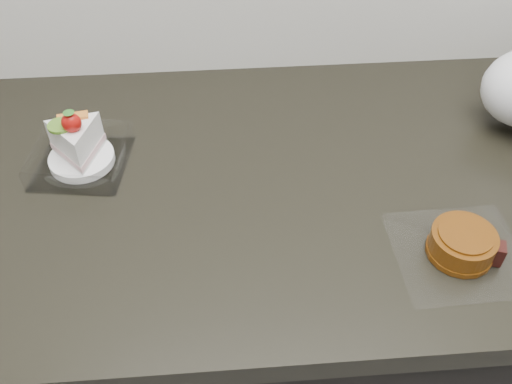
# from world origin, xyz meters

# --- Properties ---
(counter) EXTENTS (2.04, 0.64, 0.90)m
(counter) POSITION_xyz_m (0.00, 1.69, 0.45)
(counter) COLOR black
(counter) RESTS_ON ground
(cake_tray) EXTENTS (0.16, 0.16, 0.11)m
(cake_tray) POSITION_xyz_m (-0.37, 1.74, 0.93)
(cake_tray) COLOR white
(cake_tray) RESTS_ON counter
(mooncake_wrap) EXTENTS (0.18, 0.17, 0.04)m
(mooncake_wrap) POSITION_xyz_m (0.17, 1.52, 0.92)
(mooncake_wrap) COLOR white
(mooncake_wrap) RESTS_ON counter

